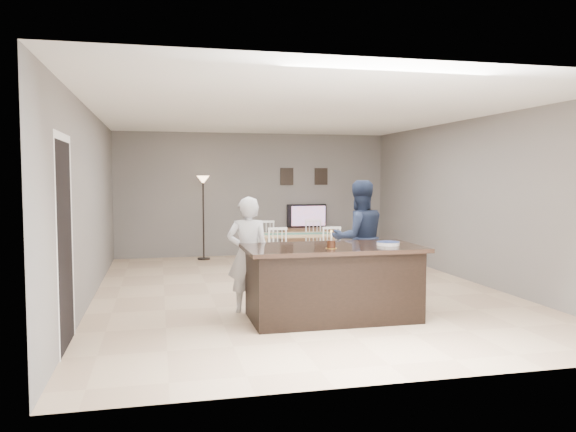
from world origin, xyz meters
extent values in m
plane|color=tan|center=(0.00, 0.00, 0.00)|extent=(8.00, 8.00, 0.00)
plane|color=slate|center=(0.00, 4.00, 1.35)|extent=(6.00, 0.00, 6.00)
plane|color=slate|center=(0.00, -4.00, 1.35)|extent=(6.00, 0.00, 6.00)
plane|color=slate|center=(-3.00, 0.00, 1.35)|extent=(0.00, 8.00, 8.00)
plane|color=slate|center=(3.00, 0.00, 1.35)|extent=(0.00, 8.00, 8.00)
plane|color=white|center=(0.00, 0.00, 2.70)|extent=(8.00, 8.00, 0.00)
cube|color=black|center=(0.00, -1.80, 0.42)|extent=(2.00, 1.00, 0.85)
cube|color=black|center=(0.00, -1.80, 0.88)|extent=(2.15, 1.10, 0.05)
cube|color=brown|center=(1.20, 3.77, 0.30)|extent=(1.20, 0.40, 0.60)
imported|color=black|center=(1.20, 3.84, 0.86)|extent=(0.91, 0.12, 0.53)
plane|color=#DB5318|center=(1.20, 3.76, 0.87)|extent=(0.78, 0.00, 0.78)
cube|color=black|center=(0.75, 3.98, 1.75)|extent=(0.30, 0.02, 0.38)
cube|color=black|center=(1.55, 3.98, 1.75)|extent=(0.30, 0.02, 0.38)
plane|color=black|center=(-2.99, -2.30, 1.05)|extent=(0.00, 2.10, 2.10)
plane|color=white|center=(-2.99, -2.30, 2.14)|extent=(0.00, 1.02, 1.02)
imported|color=#BBBCC0|center=(-0.95, -1.22, 0.74)|extent=(0.60, 0.45, 1.49)
imported|color=#192238|center=(0.77, -0.65, 0.85)|extent=(0.85, 0.67, 1.69)
cylinder|color=gold|center=(-0.09, -2.02, 0.90)|extent=(0.14, 0.14, 0.00)
cylinder|color=#331A0D|center=(-0.09, -2.02, 0.95)|extent=(0.10, 0.10, 0.09)
cylinder|color=white|center=(-0.09, -2.02, 1.04)|extent=(0.02, 0.02, 0.10)
sphere|color=#FFBF4C|center=(-0.09, -2.02, 1.10)|extent=(0.02, 0.02, 0.02)
cylinder|color=white|center=(0.69, -1.89, 0.91)|extent=(0.28, 0.28, 0.01)
cylinder|color=white|center=(0.69, -1.89, 0.92)|extent=(0.28, 0.28, 0.01)
cylinder|color=white|center=(0.69, -1.89, 0.93)|extent=(0.28, 0.28, 0.01)
cylinder|color=navy|center=(0.69, -1.89, 0.94)|extent=(0.29, 0.29, 0.00)
cube|color=tan|center=(0.48, 1.96, 0.64)|extent=(1.46, 0.88, 0.04)
cylinder|color=tan|center=(-0.17, 1.67, 0.31)|extent=(0.05, 0.05, 0.63)
cylinder|color=tan|center=(1.14, 2.25, 0.31)|extent=(0.05, 0.05, 0.63)
cube|color=#3F735C|center=(0.48, 1.96, 0.67)|extent=(1.25, 0.38, 0.01)
cube|color=white|center=(-0.04, 1.37, 0.40)|extent=(0.39, 0.38, 0.04)
cylinder|color=white|center=(-0.20, 1.24, 0.19)|extent=(0.03, 0.03, 0.38)
cylinder|color=white|center=(0.12, 1.50, 0.19)|extent=(0.03, 0.03, 0.38)
cube|color=white|center=(-0.05, 1.21, 0.84)|extent=(0.34, 0.05, 0.04)
cube|color=white|center=(0.93, 1.31, 0.40)|extent=(0.39, 0.38, 0.04)
cylinder|color=white|center=(0.77, 1.18, 0.19)|extent=(0.03, 0.03, 0.38)
cylinder|color=white|center=(1.09, 1.45, 0.19)|extent=(0.03, 0.03, 0.38)
cube|color=white|center=(0.92, 1.15, 0.84)|extent=(0.34, 0.05, 0.04)
cube|color=white|center=(0.04, 2.61, 0.40)|extent=(0.39, 0.38, 0.04)
cylinder|color=white|center=(0.19, 2.74, 0.19)|extent=(0.03, 0.03, 0.38)
cylinder|color=white|center=(-0.12, 2.47, 0.19)|extent=(0.03, 0.03, 0.38)
cube|color=white|center=(0.05, 2.76, 0.84)|extent=(0.34, 0.05, 0.04)
cube|color=white|center=(1.01, 2.55, 0.40)|extent=(0.39, 0.38, 0.04)
cylinder|color=white|center=(1.16, 2.68, 0.19)|extent=(0.03, 0.03, 0.38)
cylinder|color=white|center=(0.85, 2.42, 0.19)|extent=(0.03, 0.03, 0.38)
cube|color=white|center=(1.02, 2.71, 0.84)|extent=(0.34, 0.05, 0.04)
cylinder|color=black|center=(-1.15, 3.56, 0.01)|extent=(0.26, 0.26, 0.03)
cylinder|color=black|center=(-1.15, 3.56, 0.83)|extent=(0.03, 0.03, 1.62)
cone|color=#FFC78C|center=(-1.15, 3.56, 1.68)|extent=(0.26, 0.26, 0.17)
camera|label=1|loc=(-2.06, -8.30, 1.74)|focal=35.00mm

